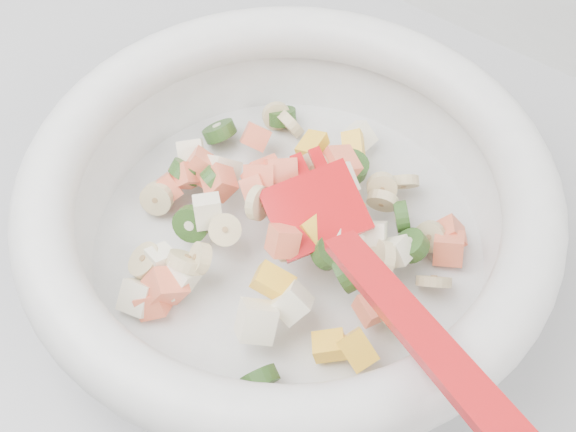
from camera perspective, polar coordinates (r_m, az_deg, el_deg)
The scene contains 1 object.
mixing_bowl at distance 0.50m, azimuth 0.01°, elevation 0.59°, with size 0.42×0.37×0.15m.
Camera 1 is at (0.12, 1.17, 1.35)m, focal length 45.00 mm.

